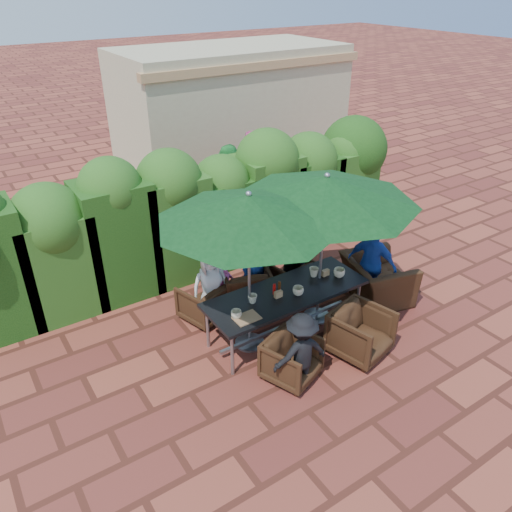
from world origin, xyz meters
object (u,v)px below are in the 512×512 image
umbrella_left (249,209)px  chair_far_left (204,300)px  chair_far_mid (245,284)px  chair_end_right (378,273)px  chair_near_right (361,331)px  chair_far_right (291,275)px  chair_near_left (292,357)px  dining_table (286,296)px  umbrella_right (326,189)px

umbrella_left → chair_far_left: bearing=104.9°
chair_far_mid → chair_end_right: size_ratio=0.71×
chair_far_mid → chair_near_right: chair_far_mid is taller
chair_far_right → chair_near_left: chair_far_right is taller
dining_table → chair_near_left: dining_table is taller
chair_far_left → chair_far_mid: size_ratio=0.87×
chair_far_right → chair_near_right: (-0.12, -1.83, 0.05)m
umbrella_right → chair_near_right: bearing=-92.2°
chair_far_mid → umbrella_right: bearing=147.6°
chair_far_mid → chair_end_right: chair_end_right is taller
chair_far_mid → chair_far_right: (0.85, -0.14, -0.05)m
chair_far_mid → chair_far_right: bearing=-170.3°
umbrella_right → dining_table: bearing=-177.2°
umbrella_left → chair_far_mid: bearing=61.4°
chair_far_right → chair_end_right: chair_end_right is taller
chair_near_right → chair_end_right: bearing=22.1°
chair_far_left → umbrella_right: bearing=130.2°
chair_near_left → chair_end_right: 2.51m
umbrella_right → chair_far_mid: size_ratio=3.40×
chair_far_mid → chair_near_right: size_ratio=1.01×
chair_end_right → chair_far_left: bearing=83.2°
umbrella_right → umbrella_left: bearing=178.2°
dining_table → chair_far_right: size_ratio=3.65×
chair_near_left → chair_near_right: size_ratio=0.88×
chair_far_right → chair_near_left: (-1.26, -1.69, -0.00)m
umbrella_left → chair_end_right: size_ratio=2.26×
chair_near_right → chair_near_left: bearing=159.0°
chair_near_left → chair_end_right: chair_end_right is taller
chair_near_left → chair_end_right: bearing=-3.0°
dining_table → chair_far_left: dining_table is taller
umbrella_left → chair_far_left: (-0.25, 0.95, -1.87)m
chair_far_right → chair_near_right: size_ratio=0.88×
chair_near_right → chair_far_left: bearing=112.3°
chair_end_right → umbrella_right: bearing=100.4°
chair_far_left → chair_near_right: chair_near_right is taller
chair_far_right → chair_near_left: bearing=45.1°
umbrella_left → chair_far_mid: 2.10m
umbrella_left → dining_table: bearing=-6.8°
dining_table → chair_far_left: 1.37m
chair_end_right → chair_near_left: bearing=123.0°
umbrella_right → chair_far_left: size_ratio=3.89×
chair_far_mid → chair_end_right: (1.97, -1.05, 0.09)m
chair_far_mid → chair_near_left: (-0.41, -1.83, -0.05)m
chair_near_left → chair_far_left: bearing=79.3°
dining_table → chair_near_left: (-0.51, -0.84, -0.33)m
dining_table → chair_far_left: bearing=130.0°
chair_far_right → chair_near_right: bearing=77.9°
umbrella_right → chair_far_mid: umbrella_right is taller
dining_table → chair_end_right: chair_end_right is taller
chair_far_left → chair_far_mid: chair_far_mid is taller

